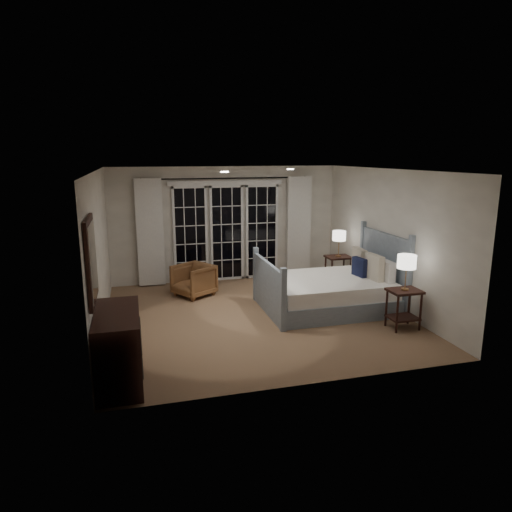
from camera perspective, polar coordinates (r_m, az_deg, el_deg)
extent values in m
plane|color=#866648|center=(8.01, 0.01, -7.48)|extent=(5.00, 5.00, 0.00)
plane|color=white|center=(7.53, 0.01, 10.69)|extent=(5.00, 5.00, 0.00)
cube|color=white|center=(7.43, -18.94, 0.26)|extent=(0.02, 5.00, 2.50)
cube|color=white|center=(8.65, 16.21, 2.11)|extent=(0.02, 5.00, 2.50)
cube|color=white|center=(10.07, -3.72, 4.01)|extent=(5.00, 0.02, 2.50)
cube|color=white|center=(5.36, 7.02, -3.74)|extent=(5.00, 0.02, 2.50)
cube|color=black|center=(9.95, -8.20, 2.63)|extent=(0.66, 0.02, 2.02)
cube|color=black|center=(10.07, -3.67, 2.86)|extent=(0.66, 0.02, 2.02)
cube|color=black|center=(10.26, 0.72, 3.06)|extent=(0.66, 0.02, 2.02)
cube|color=white|center=(9.93, -3.74, 9.11)|extent=(2.50, 0.04, 0.10)
cylinder|color=black|center=(9.87, -3.69, 9.67)|extent=(3.50, 0.03, 0.03)
cube|color=white|center=(9.78, -13.10, 2.85)|extent=(0.55, 0.10, 2.25)
cube|color=white|center=(10.42, 5.36, 3.71)|extent=(0.55, 0.10, 2.25)
cylinder|color=white|center=(8.34, 4.32, 10.78)|extent=(0.12, 0.12, 0.01)
cylinder|color=white|center=(7.00, -3.95, 10.44)|extent=(0.12, 0.12, 0.01)
cube|color=gray|center=(8.43, 8.86, -5.49)|extent=(2.12, 1.65, 0.31)
cube|color=white|center=(8.35, 8.93, -3.63)|extent=(2.06, 1.59, 0.26)
cube|color=gray|center=(8.79, 15.66, -1.55)|extent=(0.06, 1.65, 1.34)
cube|color=gray|center=(7.96, 1.53, -4.08)|extent=(0.06, 1.65, 0.93)
cube|color=white|center=(8.41, 15.63, -1.65)|extent=(0.14, 0.60, 0.36)
cube|color=white|center=(8.95, 13.55, -0.68)|extent=(0.14, 0.60, 0.36)
cube|color=beige|center=(8.35, 14.56, -1.36)|extent=(0.16, 0.46, 0.45)
cube|color=beige|center=(8.83, 12.78, -0.52)|extent=(0.16, 0.46, 0.45)
cube|color=#121733|center=(8.54, 12.80, -1.35)|extent=(0.15, 0.35, 0.34)
cube|color=black|center=(7.64, 18.09, -4.17)|extent=(0.50, 0.40, 0.04)
cube|color=black|center=(7.78, 17.86, -7.33)|extent=(0.46, 0.36, 0.03)
cylinder|color=black|center=(7.50, 17.24, -6.98)|extent=(0.04, 0.04, 0.62)
cylinder|color=black|center=(7.73, 19.88, -6.60)|extent=(0.04, 0.04, 0.62)
cylinder|color=black|center=(7.76, 15.99, -6.25)|extent=(0.04, 0.04, 0.62)
cylinder|color=black|center=(7.98, 18.58, -5.91)|extent=(0.04, 0.04, 0.62)
cube|color=black|center=(9.75, 10.25, -0.13)|extent=(0.50, 0.40, 0.04)
cube|color=black|center=(9.86, 10.15, -2.71)|extent=(0.46, 0.36, 0.03)
cylinder|color=black|center=(9.59, 9.44, -2.29)|extent=(0.04, 0.04, 0.63)
cylinder|color=black|center=(9.77, 11.70, -2.11)|extent=(0.04, 0.04, 0.63)
cylinder|color=black|center=(9.88, 8.67, -1.83)|extent=(0.04, 0.04, 0.63)
cylinder|color=black|center=(10.05, 10.88, -1.66)|extent=(0.04, 0.04, 0.63)
cylinder|color=#AC7C44|center=(7.64, 18.10, -3.96)|extent=(0.12, 0.12, 0.02)
cylinder|color=#AC7C44|center=(7.59, 18.19, -2.68)|extent=(0.02, 0.02, 0.33)
cylinder|color=white|center=(7.53, 18.33, -0.68)|extent=(0.29, 0.29, 0.21)
cylinder|color=#AC7C44|center=(9.74, 10.26, 0.04)|extent=(0.12, 0.12, 0.02)
cylinder|color=#AC7C44|center=(9.71, 10.29, 1.00)|extent=(0.02, 0.02, 0.31)
cylinder|color=white|center=(9.66, 10.35, 2.51)|extent=(0.28, 0.28, 0.20)
imported|color=brown|center=(9.11, -7.80, -3.02)|extent=(0.95, 0.95, 0.63)
cube|color=black|center=(5.93, -16.77, -10.82)|extent=(0.53, 1.26, 0.89)
cube|color=black|center=(5.99, -14.06, -12.02)|extent=(0.01, 1.24, 0.01)
cube|color=black|center=(5.87, -14.22, -9.41)|extent=(0.01, 1.24, 0.01)
cube|color=black|center=(5.61, -19.93, -0.52)|extent=(0.04, 0.85, 1.00)
cube|color=white|center=(5.61, -19.67, -0.50)|extent=(0.01, 0.73, 0.88)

